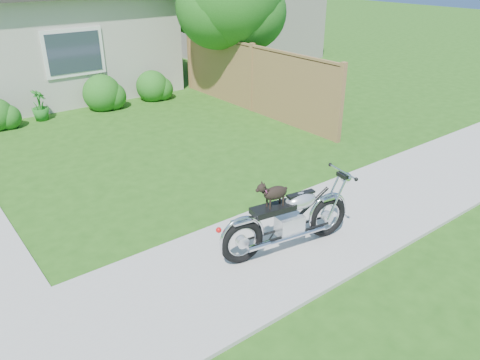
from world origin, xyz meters
The scene contains 6 objects.
ground centered at (0.00, 0.00, 0.00)m, with size 80.00×80.00×0.00m, color #235114.
sidewalk centered at (0.00, 0.00, 0.02)m, with size 24.00×2.20×0.04m, color #9E9B93.
fence centered at (6.30, 5.75, 0.94)m, with size 0.12×6.62×1.90m.
tree_near centered at (6.73, 7.00, 2.90)m, with size 2.96×2.95×4.53m.
potted_plant_right centered at (1.22, 8.55, 0.41)m, with size 0.46×0.46×0.82m, color #1E691C.
motorcycle_with_dog centered at (2.24, -0.14, 0.55)m, with size 2.21×0.69×1.18m.
Camera 1 is at (-1.97, -4.40, 4.01)m, focal length 35.00 mm.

